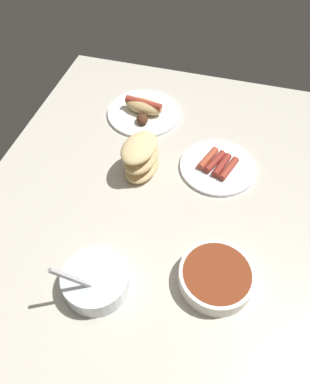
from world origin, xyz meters
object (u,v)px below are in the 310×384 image
Objects in this scene: plate_hotdog_assembled at (144,110)px; bread_stack at (141,157)px; plate_sausages at (218,166)px; bowl_coleslaw at (96,280)px; bowl_chili at (216,277)px.

plate_hotdog_assembled is 1.62× the size of bread_stack.
bread_stack is at bearing -72.19° from plate_sausages.
bread_stack is at bearing 14.95° from plate_hotdog_assembled.
plate_hotdog_assembled is at bearing -165.05° from bread_stack.
bowl_chili is at bearing 107.95° from bowl_coleslaw.
bowl_chili is (52.39, 32.85, 0.69)cm from plate_hotdog_assembled.
bread_stack reaches higher than plate_hotdog_assembled.
bowl_chili is (35.19, 5.44, 1.57)cm from plate_sausages.
bread_stack is at bearing -178.92° from bowl_coleslaw.
bowl_chili is 1.16× the size of bread_stack.
bread_stack is (-36.78, -0.69, 2.51)cm from bowl_coleslaw.
bowl_coleslaw reaches higher than bowl_chili.
plate_hotdog_assembled reaches higher than plate_sausages.
plate_sausages is at bearing 57.89° from plate_hotdog_assembled.
plate_hotdog_assembled is at bearing -122.11° from plate_sausages.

